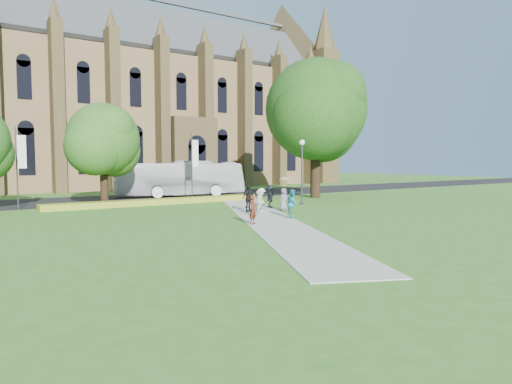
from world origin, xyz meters
TOP-DOWN VIEW (x-y plane):
  - ground at (0.00, 0.00)m, footprint 160.00×160.00m
  - road at (0.00, 20.00)m, footprint 160.00×10.00m
  - footpath at (0.00, 1.00)m, footprint 15.58×28.54m
  - flower_hedge at (-2.00, 13.20)m, footprint 18.00×1.40m
  - cathedral at (10.00, 39.73)m, footprint 52.60×18.25m
  - streetlamp at (7.50, 6.50)m, footprint 0.44×0.44m
  - large_tree at (13.00, 11.00)m, footprint 9.60×9.60m
  - street_tree_1 at (-6.00, 14.50)m, footprint 5.60×5.60m
  - banner_pole_0 at (2.11, 15.20)m, footprint 0.70×0.10m
  - banner_pole_1 at (-11.89, 15.20)m, footprint 0.70×0.10m
  - tour_coach at (2.86, 19.60)m, footprint 12.96×5.58m
  - pedestrian_0 at (-2.27, -0.86)m, footprint 0.70×0.63m
  - pedestrian_1 at (1.33, 0.08)m, footprint 1.04×1.08m
  - pedestrian_2 at (1.68, 3.94)m, footprint 1.18×1.17m
  - pedestrian_3 at (0.92, 4.43)m, footprint 1.15×0.65m
  - pedestrian_4 at (3.43, 3.66)m, footprint 0.88×0.69m
  - pedestrian_5 at (3.83, 5.82)m, footprint 1.46×1.53m
  - pedestrian_6 at (-0.14, 1.60)m, footprint 0.73×0.68m
  - parasol at (3.61, 3.76)m, footprint 0.96×0.96m

SIDE VIEW (x-z plane):
  - ground at x=0.00m, z-range 0.00..0.00m
  - road at x=0.00m, z-range 0.00..0.02m
  - footpath at x=0.00m, z-range 0.00..0.04m
  - flower_hedge at x=-2.00m, z-range 0.00..0.45m
  - pedestrian_4 at x=3.43m, z-range 0.04..1.62m
  - pedestrian_0 at x=-2.27m, z-range 0.04..1.65m
  - pedestrian_2 at x=1.68m, z-range 0.04..1.67m
  - pedestrian_6 at x=-0.14m, z-range 0.04..1.71m
  - pedestrian_5 at x=3.83m, z-range 0.04..1.77m
  - pedestrian_1 at x=1.33m, z-range 0.04..1.80m
  - pedestrian_3 at x=0.92m, z-range 0.04..1.89m
  - tour_coach at x=2.86m, z-range 0.02..3.54m
  - parasol at x=3.61m, z-range 1.62..2.32m
  - streetlamp at x=7.50m, z-range 0.68..5.92m
  - banner_pole_0 at x=2.11m, z-range 0.39..6.39m
  - banner_pole_1 at x=-11.89m, z-range 0.39..6.39m
  - street_tree_1 at x=-6.00m, z-range 1.20..9.25m
  - large_tree at x=13.00m, z-range 1.77..14.97m
  - cathedral at x=10.00m, z-range -1.02..26.98m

